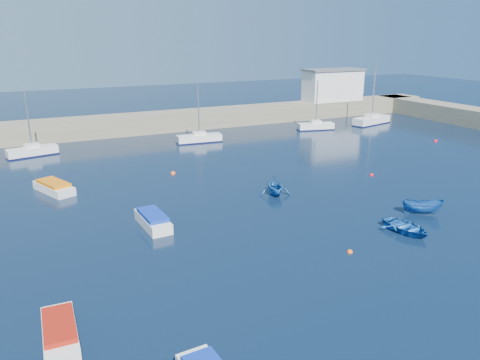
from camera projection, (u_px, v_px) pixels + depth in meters
name	position (u px, v px, depth m)	size (l,w,h in m)	color
ground	(385.00, 261.00, 28.74)	(220.00, 220.00, 0.00)	black
back_wall	(163.00, 122.00, 67.85)	(96.00, 4.50, 2.60)	#716A56
right_arm	(457.00, 114.00, 74.24)	(4.50, 32.00, 2.60)	#716A56
harbor_office	(333.00, 86.00, 79.28)	(10.00, 4.00, 5.00)	silver
sailboat_5	(32.00, 151.00, 53.58)	(5.68, 2.67, 7.33)	silver
sailboat_6	(199.00, 138.00, 60.47)	(5.87, 2.11, 7.62)	silver
sailboat_7	(316.00, 126.00, 68.55)	(5.53, 2.65, 7.11)	silver
sailboat_8	(371.00, 120.00, 72.80)	(7.34, 3.62, 9.31)	silver
motorboat_0	(60.00, 332.00, 21.18)	(1.58, 4.16, 0.92)	silver
motorboat_1	(153.00, 220.00, 33.83)	(1.71, 4.35, 1.05)	silver
motorboat_2	(54.00, 187.00, 41.30)	(3.27, 5.00, 0.97)	silver
dinghy_center	(406.00, 227.00, 32.83)	(2.60, 3.64, 0.75)	#1751A0
dinghy_left	(275.00, 186.00, 40.51)	(2.61, 3.03, 1.59)	#1751A0
dinghy_right	(423.00, 207.00, 36.12)	(1.17, 3.11, 1.20)	#1751A0
buoy_0	(350.00, 252.00, 29.90)	(0.38, 0.38, 0.38)	#FF540D
buoy_1	(371.00, 175.00, 46.37)	(0.41, 0.41, 0.41)	red
buoy_3	(173.00, 174.00, 46.89)	(0.50, 0.50, 0.50)	#FF540D
buoy_4	(436.00, 141.00, 61.26)	(0.49, 0.49, 0.49)	red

